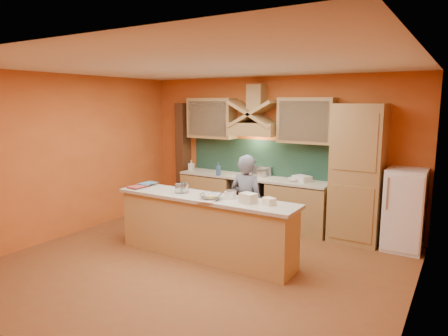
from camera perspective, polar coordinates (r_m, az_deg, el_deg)
The scene contains 36 objects.
floor at distance 5.94m, azimuth -3.53°, elevation -13.64°, with size 5.50×5.00×0.01m, color brown.
ceiling at distance 5.48m, azimuth -3.84°, elevation 14.38°, with size 5.50×5.00×0.01m, color white.
wall_back at distance 7.70m, azimuth 7.10°, elevation 2.45°, with size 5.50×0.02×2.80m, color #CB6127.
wall_front at distance 3.83m, azimuth -25.87°, elevation -5.52°, with size 5.50×0.02×2.80m, color #CB6127.
wall_left at distance 7.46m, azimuth -21.24°, elevation 1.66°, with size 0.02×5.00×2.80m, color #CB6127.
wall_right at distance 4.57m, azimuth 25.81°, elevation -3.19°, with size 0.02×5.00×2.80m, color #CB6127.
base_cabinet_left at distance 8.21m, azimuth -1.90°, elevation -3.93°, with size 1.10×0.60×0.86m, color #A7824C.
base_cabinet_right at distance 7.37m, azimuth 10.60°, elevation -5.65°, with size 1.10×0.60×0.86m, color #A7824C.
counter_top at distance 7.64m, azimuth 4.04°, elevation -1.35°, with size 3.00×0.62×0.04m, color beige.
stove at distance 7.73m, azimuth 4.01°, elevation -4.63°, with size 0.60×0.58×0.90m, color black.
backsplash at distance 7.83m, azimuth 5.04°, elevation 1.50°, with size 3.00×0.03×0.70m, color #19372B.
range_hood at distance 7.57m, azimuth 4.30°, elevation 5.57°, with size 0.92×0.50×0.24m, color #A7824C.
hood_chimney at distance 7.64m, azimuth 4.70°, elevation 9.96°, with size 0.30×0.30×0.50m, color #A7824C.
upper_cabinet_left at distance 8.12m, azimuth -1.77°, elevation 7.13°, with size 1.00×0.35×0.80m, color #A7824C.
upper_cabinet_right at distance 7.22m, azimuth 11.71°, elevation 6.65°, with size 1.00×0.35×0.80m, color #A7824C.
pantry_column at distance 6.93m, azimuth 18.52°, elevation -0.83°, with size 0.80×0.60×2.30m, color #A7824C.
fridge at distance 6.91m, azimuth 24.39°, elevation -5.46°, with size 0.58×0.60×1.30m, color white.
trim_column_left at distance 8.65m, azimuth -5.81°, elevation 1.57°, with size 0.20×0.30×2.30m, color #472816.
island_body at distance 6.07m, azimuth -2.71°, elevation -8.68°, with size 2.80×0.55×0.88m, color tan.
island_top at distance 5.94m, azimuth -2.75°, elevation -4.28°, with size 2.90×0.62×0.05m, color beige.
person at distance 6.19m, azimuth 3.25°, elevation -5.14°, with size 0.56×0.37×1.54m, color slate.
pot_large at distance 7.68m, azimuth 3.28°, elevation -0.71°, with size 0.24×0.24×0.15m, color #B1B0B7.
pot_small at distance 7.64m, azimuth 5.40°, elevation -0.84°, with size 0.21×0.21×0.14m, color #B9B9C1.
soap_bottle_a at distance 8.31m, azimuth -4.71°, elevation 0.40°, with size 0.10×0.10×0.21m, color beige.
soap_bottle_b at distance 7.69m, azimuth -0.81°, elevation -0.13°, with size 0.10×0.10×0.26m, color #2E5381.
bowl_back at distance 7.24m, azimuth 9.99°, elevation -1.63°, with size 0.21×0.21×0.07m, color white.
dish_rack at distance 7.26m, azimuth 11.07°, elevation -1.49°, with size 0.29×0.23×0.10m, color silver.
book_lower at distance 6.74m, azimuth -12.78°, elevation -2.49°, with size 0.24×0.32×0.03m, color #AC403D.
book_upper at distance 6.86m, azimuth -11.48°, elevation -2.09°, with size 0.21×0.29×0.02m, color teal.
jar_large at distance 6.15m, azimuth -6.41°, elevation -2.91°, with size 0.13×0.13×0.14m, color white.
jar_small at distance 6.15m, azimuth -5.73°, elevation -2.85°, with size 0.13×0.13×0.15m, color silver.
kitchen_scale at distance 5.78m, azimuth 0.91°, elevation -3.84°, with size 0.13×0.13×0.11m, color white.
mixing_bowl at distance 5.73m, azimuth -1.91°, elevation -4.11°, with size 0.31×0.31×0.08m, color white.
cloth at distance 5.62m, azimuth -2.49°, elevation -4.72°, with size 0.24×0.18×0.02m, color beige.
grocery_bag_a at distance 5.53m, azimuth 3.50°, elevation -4.31°, with size 0.21×0.17×0.14m, color beige.
grocery_bag_b at distance 5.46m, azimuth 6.46°, elevation -4.75°, with size 0.16×0.12×0.10m, color #EEE2C4.
Camera 1 is at (3.15, -4.46, 2.32)m, focal length 32.00 mm.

